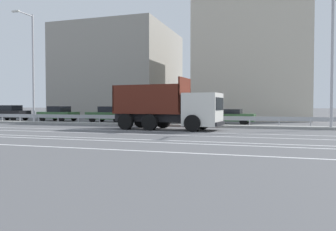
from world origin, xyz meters
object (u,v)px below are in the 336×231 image
at_px(parked_car_2, 58,114).
at_px(parked_car_4, 169,115).
at_px(parked_car_1, 10,113).
at_px(street_lamp_1, 333,55).
at_px(parked_car_3, 109,114).
at_px(dump_truck, 179,111).
at_px(street_lamp_0, 32,64).
at_px(parked_car_5, 229,116).
at_px(median_road_sign, 127,110).

relative_size(parked_car_2, parked_car_4, 0.83).
xyz_separation_m(parked_car_1, parked_car_4, (17.39, 0.34, -0.11)).
height_order(street_lamp_1, parked_car_3, street_lamp_1).
bearing_deg(dump_truck, street_lamp_0, -98.74).
height_order(street_lamp_1, parked_car_1, street_lamp_1).
bearing_deg(street_lamp_0, parked_car_4, 20.26).
distance_m(parked_car_1, parked_car_5, 22.83).
distance_m(dump_truck, parked_car_5, 7.48).
xyz_separation_m(median_road_sign, parked_car_1, (-15.20, 3.81, -0.40)).
xyz_separation_m(street_lamp_0, parked_car_4, (11.32, 4.18, -4.59)).
bearing_deg(street_lamp_0, parked_car_2, 97.04).
distance_m(street_lamp_1, parked_car_2, 25.28).
distance_m(median_road_sign, street_lamp_0, 10.00).
xyz_separation_m(street_lamp_0, parked_car_1, (-6.07, 3.84, -4.49)).
height_order(parked_car_2, parked_car_3, parked_car_2).
bearing_deg(dump_truck, parked_car_4, -153.54).
height_order(parked_car_2, parked_car_5, parked_car_2).
distance_m(dump_truck, parked_car_1, 21.66).
height_order(parked_car_3, parked_car_5, parked_car_3).
xyz_separation_m(dump_truck, parked_car_5, (2.38, 7.07, -0.57)).
bearing_deg(median_road_sign, parked_car_4, 62.17).
bearing_deg(dump_truck, parked_car_1, -105.09).
relative_size(median_road_sign, street_lamp_0, 0.24).
height_order(parked_car_1, parked_car_4, parked_car_1).
relative_size(street_lamp_1, parked_car_1, 2.23).
bearing_deg(parked_car_3, dump_truck, -125.32).
xyz_separation_m(median_road_sign, parked_car_4, (2.19, 4.15, -0.51)).
bearing_deg(parked_car_5, parked_car_2, 91.02).
bearing_deg(street_lamp_0, parked_car_5, 12.75).
bearing_deg(street_lamp_1, parked_car_1, 172.14).
height_order(median_road_sign, parked_car_4, median_road_sign).
bearing_deg(parked_car_4, street_lamp_1, 66.09).
bearing_deg(parked_car_4, parked_car_3, -91.65).
bearing_deg(street_lamp_1, street_lamp_0, 179.28).
relative_size(parked_car_4, parked_car_5, 1.12).
xyz_separation_m(street_lamp_1, parked_car_4, (-12.62, 4.48, -4.21)).
height_order(dump_truck, parked_car_3, dump_truck).
bearing_deg(street_lamp_0, dump_truck, -12.85).
distance_m(street_lamp_0, parked_car_2, 6.37).
height_order(street_lamp_1, parked_car_5, street_lamp_1).
xyz_separation_m(street_lamp_1, parked_car_3, (-18.45, 4.20, -4.15)).
distance_m(dump_truck, median_road_sign, 6.21).
distance_m(parked_car_2, parked_car_5, 17.32).
height_order(median_road_sign, parked_car_5, median_road_sign).
bearing_deg(parked_car_3, parked_car_4, -83.70).
distance_m(parked_car_2, parked_car_4, 11.87).
bearing_deg(median_road_sign, parked_car_3, 133.25).
distance_m(street_lamp_0, parked_car_4, 12.91).
distance_m(dump_truck, street_lamp_0, 15.30).
xyz_separation_m(parked_car_1, parked_car_3, (11.55, 0.06, -0.05)).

